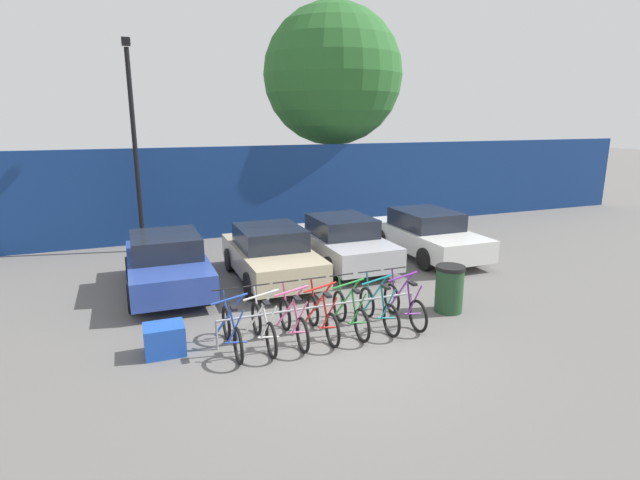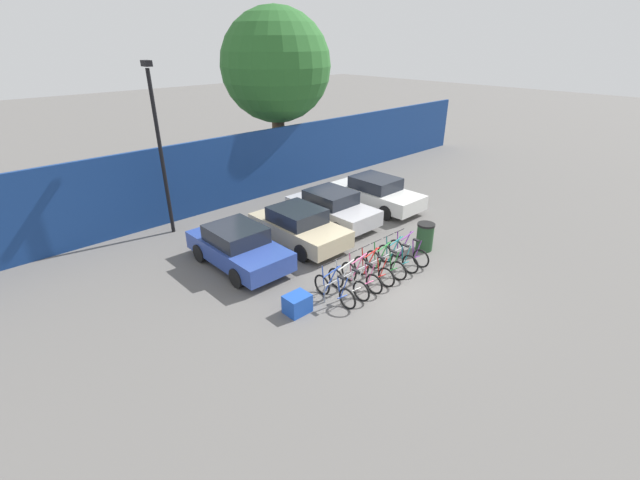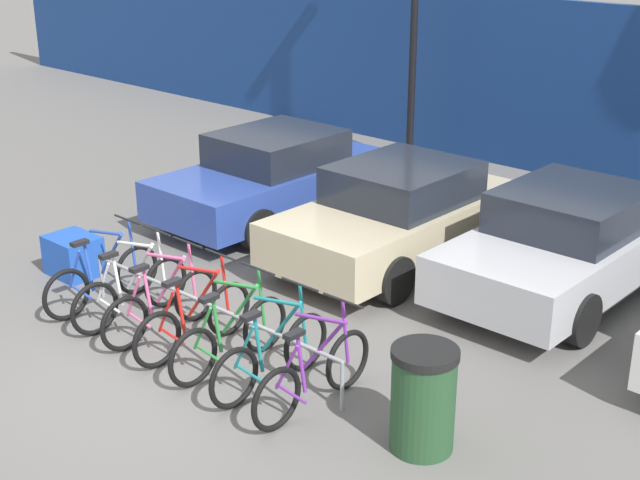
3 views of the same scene
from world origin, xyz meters
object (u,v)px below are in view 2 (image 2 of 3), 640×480
(bicycle_red, at_px, (373,270))
(cargo_crate, at_px, (297,304))
(car_white, at_px, (376,193))
(lamp_post, at_px, (159,144))
(car_beige, at_px, (299,226))
(car_silver, at_px, (332,208))
(bicycle_pink, at_px, (361,276))
(bicycle_blue, at_px, (334,290))
(bicycle_teal, at_px, (397,258))
(bicycle_white, at_px, (348,283))
(trash_bin, at_px, (425,237))
(bicycle_green, at_px, (385,264))
(tree_behind_hoarding, at_px, (276,67))
(bicycle_purple, at_px, (408,252))
(car_blue, at_px, (238,246))
(bike_rack, at_px, (371,265))

(bicycle_red, distance_m, cargo_crate, 2.93)
(car_white, bearing_deg, lamp_post, 154.87)
(lamp_post, bearing_deg, car_beige, -55.01)
(car_beige, relative_size, car_silver, 1.00)
(bicycle_pink, bearing_deg, bicycle_red, -2.35)
(car_white, bearing_deg, bicycle_red, -140.55)
(car_beige, height_order, car_white, same)
(bicycle_blue, height_order, bicycle_teal, same)
(bicycle_white, relative_size, trash_bin, 1.66)
(bicycle_white, distance_m, car_beige, 3.91)
(cargo_crate, bearing_deg, car_white, 25.82)
(bicycle_green, bearing_deg, tree_behind_hoarding, 72.51)
(bicycle_purple, distance_m, trash_bin, 1.24)
(bicycle_white, height_order, bicycle_green, same)
(bicycle_pink, height_order, cargo_crate, bicycle_pink)
(bicycle_blue, bearing_deg, trash_bin, 0.13)
(bicycle_blue, height_order, car_silver, car_silver)
(bicycle_white, relative_size, car_blue, 0.43)
(bicycle_red, height_order, bicycle_purple, same)
(car_blue, relative_size, car_beige, 1.00)
(bicycle_purple, bearing_deg, tree_behind_hoarding, 75.95)
(bicycle_teal, xyz_separation_m, lamp_post, (-4.17, 7.97, 3.16))
(car_silver, bearing_deg, trash_bin, -79.92)
(bike_rack, height_order, cargo_crate, bike_rack)
(bicycle_purple, xyz_separation_m, trash_bin, (1.22, 0.17, 0.14))
(cargo_crate, bearing_deg, tree_behind_hoarding, 53.82)
(car_blue, distance_m, car_white, 7.65)
(bicycle_blue, height_order, lamp_post, lamp_post)
(car_white, bearing_deg, bicycle_pink, -143.56)
(tree_behind_hoarding, bearing_deg, bicycle_green, -110.99)
(car_blue, bearing_deg, bicycle_white, -70.24)
(bicycle_white, xyz_separation_m, bicycle_teal, (2.40, 0.00, 0.00))
(bicycle_red, height_order, bicycle_teal, same)
(bicycle_red, xyz_separation_m, car_white, (5.10, 4.20, 0.31))
(bicycle_pink, height_order, trash_bin, bicycle_pink)
(bicycle_white, relative_size, lamp_post, 0.27)
(bicycle_purple, xyz_separation_m, tree_behind_hoarding, (2.90, 10.77, 5.35))
(bicycle_purple, bearing_deg, bike_rack, 176.29)
(bicycle_pink, height_order, bicycle_purple, same)
(bicycle_blue, xyz_separation_m, bicycle_pink, (1.17, 0.00, 0.00))
(bicycle_purple, xyz_separation_m, car_beige, (-1.79, 3.71, 0.31))
(bicycle_blue, xyz_separation_m, bicycle_purple, (3.59, 0.00, 0.00))
(bicycle_red, height_order, car_blue, car_blue)
(car_blue, bearing_deg, bicycle_green, -50.56)
(bicycle_white, relative_size, bicycle_red, 1.00)
(bike_rack, distance_m, bicycle_blue, 1.80)
(car_beige, distance_m, car_white, 5.08)
(car_silver, distance_m, tree_behind_hoarding, 8.59)
(trash_bin, bearing_deg, bike_rack, -179.65)
(bicycle_green, distance_m, bicycle_purple, 1.23)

